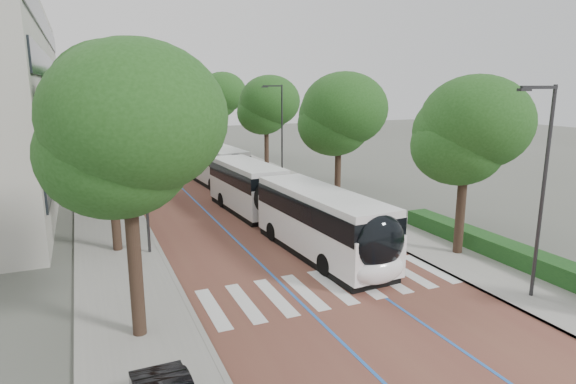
% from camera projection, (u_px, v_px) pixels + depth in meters
% --- Properties ---
extents(ground, '(160.00, 160.00, 0.00)m').
position_uv_depth(ground, '(340.00, 297.00, 18.74)').
color(ground, '#51544C').
rests_on(ground, ground).
extents(road, '(11.00, 140.00, 0.02)m').
position_uv_depth(road, '(166.00, 158.00, 54.56)').
color(road, brown).
rests_on(road, ground).
extents(sidewalk_left, '(4.00, 140.00, 0.12)m').
position_uv_depth(sidewalk_left, '(95.00, 161.00, 51.63)').
color(sidewalk_left, gray).
rests_on(sidewalk_left, ground).
extents(sidewalk_right, '(4.00, 140.00, 0.12)m').
position_uv_depth(sidewalk_right, '(229.00, 154.00, 57.46)').
color(sidewalk_right, gray).
rests_on(sidewalk_right, ground).
extents(kerb_left, '(0.20, 140.00, 0.14)m').
position_uv_depth(kerb_left, '(113.00, 160.00, 52.37)').
color(kerb_left, gray).
rests_on(kerb_left, ground).
extents(kerb_right, '(0.20, 140.00, 0.14)m').
position_uv_depth(kerb_right, '(214.00, 155.00, 56.72)').
color(kerb_right, gray).
rests_on(kerb_right, ground).
extents(zebra_crossing, '(10.55, 3.60, 0.01)m').
position_uv_depth(zebra_crossing, '(332.00, 286.00, 19.71)').
color(zebra_crossing, silver).
rests_on(zebra_crossing, ground).
extents(lane_line_left, '(0.12, 126.00, 0.01)m').
position_uv_depth(lane_line_left, '(151.00, 159.00, 53.93)').
color(lane_line_left, blue).
rests_on(lane_line_left, road).
extents(lane_line_right, '(0.12, 126.00, 0.01)m').
position_uv_depth(lane_line_right, '(180.00, 157.00, 55.17)').
color(lane_line_right, blue).
rests_on(lane_line_right, road).
extents(hedge, '(1.20, 14.00, 0.80)m').
position_uv_depth(hedge, '(512.00, 253.00, 22.16)').
color(hedge, '#153E18').
rests_on(hedge, sidewalk_right).
extents(streetlight_near, '(1.82, 0.20, 8.00)m').
position_uv_depth(streetlight_near, '(541.00, 177.00, 17.58)').
color(streetlight_near, '#2C2B2E').
rests_on(streetlight_near, sidewalk_right).
extents(streetlight_far, '(1.82, 0.20, 8.00)m').
position_uv_depth(streetlight_far, '(280.00, 125.00, 39.96)').
color(streetlight_far, '#2C2B2E').
rests_on(streetlight_far, sidewalk_right).
extents(lamp_post_left, '(0.14, 0.14, 8.00)m').
position_uv_depth(lamp_post_left, '(145.00, 171.00, 22.64)').
color(lamp_post_left, '#2C2B2E').
rests_on(lamp_post_left, sidewalk_left).
extents(trees_left, '(6.40, 60.93, 9.93)m').
position_uv_depth(trees_left, '(94.00, 101.00, 38.29)').
color(trees_left, black).
rests_on(trees_left, ground).
extents(trees_right, '(5.92, 47.47, 9.11)m').
position_uv_depth(trees_right, '(285.00, 109.00, 41.48)').
color(trees_right, black).
rests_on(trees_right, ground).
extents(lead_bus, '(3.60, 18.51, 3.20)m').
position_uv_depth(lead_bus, '(285.00, 206.00, 26.39)').
color(lead_bus, black).
rests_on(lead_bus, ground).
extents(bus_queued_0, '(3.31, 12.53, 3.20)m').
position_uv_depth(bus_queued_0, '(212.00, 164.00, 40.43)').
color(bus_queued_0, white).
rests_on(bus_queued_0, ground).
extents(bus_queued_1, '(2.56, 12.40, 3.20)m').
position_uv_depth(bus_queued_1, '(187.00, 145.00, 52.78)').
color(bus_queued_1, white).
rests_on(bus_queued_1, ground).
extents(bus_queued_2, '(3.13, 12.51, 3.20)m').
position_uv_depth(bus_queued_2, '(163.00, 134.00, 64.24)').
color(bus_queued_2, white).
rests_on(bus_queued_2, ground).
extents(bus_queued_3, '(2.77, 12.44, 3.20)m').
position_uv_depth(bus_queued_3, '(154.00, 127.00, 75.86)').
color(bus_queued_3, white).
rests_on(bus_queued_3, ground).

